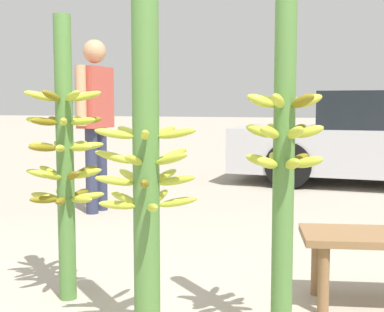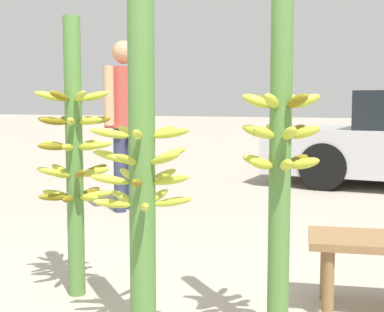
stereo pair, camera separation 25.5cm
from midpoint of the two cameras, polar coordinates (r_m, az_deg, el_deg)
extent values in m
cylinder|color=#4C7A38|center=(3.06, -10.13, -0.29)|extent=(0.10, 0.10, 1.58)
ellipsoid|color=#ADB733|center=(2.93, -9.41, 6.34)|extent=(0.16, 0.14, 0.08)
ellipsoid|color=#ADB733|center=(3.00, -7.96, 6.34)|extent=(0.18, 0.08, 0.08)
ellipsoid|color=#ADB733|center=(3.11, -8.27, 6.31)|extent=(0.11, 0.18, 0.08)
ellipsoid|color=#ADB733|center=(3.17, -10.00, 6.27)|extent=(0.12, 0.17, 0.08)
ellipsoid|color=#736414|center=(3.13, -11.89, 6.24)|extent=(0.18, 0.07, 0.08)
ellipsoid|color=#ADB733|center=(3.03, -12.62, 6.25)|extent=(0.16, 0.14, 0.08)
ellipsoid|color=#736414|center=(2.94, -11.55, 6.30)|extent=(0.05, 0.18, 0.08)
ellipsoid|color=#736414|center=(3.16, -11.06, 3.78)|extent=(0.17, 0.13, 0.06)
ellipsoid|color=#ADB733|center=(3.08, -12.47, 3.71)|extent=(0.18, 0.09, 0.06)
ellipsoid|color=#736414|center=(2.97, -12.22, 3.65)|extent=(0.10, 0.18, 0.06)
ellipsoid|color=#ADB733|center=(2.92, -10.37, 3.65)|extent=(0.12, 0.17, 0.06)
ellipsoid|color=#ADB733|center=(2.96, -8.38, 3.71)|extent=(0.18, 0.06, 0.06)
ellipsoid|color=#736414|center=(3.07, -7.84, 3.78)|extent=(0.15, 0.15, 0.06)
ellipsoid|color=#ADB733|center=(3.16, -9.05, 3.81)|extent=(0.05, 0.18, 0.06)
ellipsoid|color=#ADB733|center=(2.95, -8.61, 0.97)|extent=(0.18, 0.09, 0.06)
ellipsoid|color=#ADB733|center=(3.05, -7.76, 1.14)|extent=(0.17, 0.13, 0.06)
ellipsoid|color=#ADB733|center=(3.15, -8.70, 1.26)|extent=(0.05, 0.17, 0.06)
ellipsoid|color=#ADB733|center=(3.18, -10.66, 1.26)|extent=(0.15, 0.15, 0.06)
ellipsoid|color=#ADB733|center=(3.11, -12.27, 1.14)|extent=(0.18, 0.06, 0.06)
ellipsoid|color=#736414|center=(3.00, -12.35, 0.98)|extent=(0.12, 0.17, 0.06)
ellipsoid|color=#ADB733|center=(2.93, -10.71, 0.90)|extent=(0.10, 0.18, 0.06)
ellipsoid|color=#ADB733|center=(3.19, -9.71, -1.37)|extent=(0.11, 0.18, 0.08)
ellipsoid|color=#ADB733|center=(3.16, -11.60, -1.46)|extent=(0.18, 0.08, 0.08)
ellipsoid|color=#ADB733|center=(3.06, -12.45, -1.70)|extent=(0.16, 0.14, 0.08)
ellipsoid|color=#ADB733|center=(2.97, -11.52, -1.92)|extent=(0.05, 0.17, 0.08)
ellipsoid|color=#736414|center=(2.95, -9.45, -1.93)|extent=(0.16, 0.14, 0.08)
ellipsoid|color=#ADB733|center=(3.02, -7.91, -1.73)|extent=(0.18, 0.07, 0.08)
ellipsoid|color=#736414|center=(3.13, -8.08, -1.48)|extent=(0.12, 0.17, 0.08)
ellipsoid|color=#736414|center=(3.18, -8.57, -3.81)|extent=(0.06, 0.18, 0.06)
ellipsoid|color=#ADB733|center=(3.21, -10.50, -3.76)|extent=(0.15, 0.15, 0.06)
ellipsoid|color=#ADB733|center=(3.15, -12.13, -3.98)|extent=(0.18, 0.06, 0.06)
ellipsoid|color=#736414|center=(3.04, -12.27, -4.33)|extent=(0.13, 0.17, 0.06)
ellipsoid|color=#736414|center=(2.97, -10.68, -4.54)|extent=(0.10, 0.18, 0.06)
ellipsoid|color=#ADB733|center=(2.99, -8.59, -4.43)|extent=(0.18, 0.09, 0.06)
ellipsoid|color=#ADB733|center=(3.09, -7.69, -4.10)|extent=(0.17, 0.13, 0.06)
cylinder|color=#4C7A38|center=(2.42, -2.35, -1.67)|extent=(0.12, 0.12, 1.59)
ellipsoid|color=#ADB733|center=(2.51, -0.25, 2.62)|extent=(0.08, 0.19, 0.07)
ellipsoid|color=#ADB733|center=(2.52, -4.08, 2.62)|extent=(0.17, 0.13, 0.07)
ellipsoid|color=#ADB733|center=(2.37, -5.73, 2.42)|extent=(0.16, 0.15, 0.07)
ellipsoid|color=#ADB733|center=(2.26, -2.63, 2.28)|extent=(0.10, 0.18, 0.07)
ellipsoid|color=#ADB733|center=(2.35, 0.88, 2.42)|extent=(0.18, 0.05, 0.07)
ellipsoid|color=#ADB733|center=(2.43, -5.67, -0.04)|extent=(0.18, 0.10, 0.08)
ellipsoid|color=#ADB733|center=(2.28, -3.85, -0.39)|extent=(0.04, 0.18, 0.08)
ellipsoid|color=#ADB733|center=(2.32, 0.21, -0.30)|extent=(0.18, 0.09, 0.08)
ellipsoid|color=#ADB733|center=(2.48, 0.51, 0.10)|extent=(0.13, 0.17, 0.08)
ellipsoid|color=#ADB733|center=(2.55, -2.96, 0.24)|extent=(0.14, 0.17, 0.08)
ellipsoid|color=#ADB733|center=(2.53, -0.18, -2.08)|extent=(0.08, 0.19, 0.07)
ellipsoid|color=#ADB733|center=(2.55, -3.97, -2.05)|extent=(0.17, 0.13, 0.07)
ellipsoid|color=#ADB733|center=(2.40, -5.69, -2.54)|extent=(0.17, 0.14, 0.07)
ellipsoid|color=#736414|center=(2.28, -2.71, -2.94)|extent=(0.10, 0.18, 0.07)
ellipsoid|color=#ADB733|center=(2.37, 0.83, -2.61)|extent=(0.18, 0.05, 0.07)
ellipsoid|color=#ADB733|center=(2.42, 1.02, -4.93)|extent=(0.19, 0.08, 0.07)
ellipsoid|color=#ADB733|center=(2.56, -0.77, -4.31)|extent=(0.05, 0.18, 0.07)
ellipsoid|color=#ADB733|center=(2.54, -4.54, -4.41)|extent=(0.18, 0.10, 0.07)
ellipsoid|color=#ADB733|center=(2.38, -5.47, -5.10)|extent=(0.14, 0.17, 0.07)
ellipsoid|color=#ADB733|center=(2.30, -1.90, -5.47)|extent=(0.13, 0.17, 0.07)
cylinder|color=#4C7A38|center=(2.41, 12.40, -0.22)|extent=(0.10, 0.10, 1.72)
ellipsoid|color=#ADB733|center=(2.50, 13.29, 5.73)|extent=(0.06, 0.14, 0.09)
ellipsoid|color=#ADB733|center=(2.48, 10.85, 5.78)|extent=(0.14, 0.12, 0.09)
ellipsoid|color=#ADB733|center=(2.37, 9.97, 5.81)|extent=(0.15, 0.10, 0.09)
ellipsoid|color=#ADB733|center=(2.29, 11.69, 5.79)|extent=(0.06, 0.14, 0.09)
ellipsoid|color=#736414|center=(2.31, 14.32, 5.73)|extent=(0.14, 0.12, 0.09)
ellipsoid|color=#ADB733|center=(2.42, 15.04, 5.70)|extent=(0.15, 0.10, 0.09)
ellipsoid|color=#ADB733|center=(2.41, 9.90, 2.60)|extent=(0.14, 0.06, 0.08)
ellipsoid|color=#ADB733|center=(2.31, 10.83, 2.45)|extent=(0.10, 0.15, 0.08)
ellipsoid|color=#ADB733|center=(2.30, 13.50, 2.38)|extent=(0.12, 0.14, 0.08)
ellipsoid|color=#ADB733|center=(2.39, 15.05, 2.46)|extent=(0.14, 0.06, 0.08)
ellipsoid|color=#736414|center=(2.48, 13.98, 2.60)|extent=(0.10, 0.15, 0.08)
ellipsoid|color=#ADB733|center=(2.50, 11.50, 2.67)|extent=(0.12, 0.14, 0.08)
ellipsoid|color=#ADB733|center=(2.33, 10.56, -0.84)|extent=(0.11, 0.14, 0.08)
ellipsoid|color=#ADB733|center=(2.30, 13.19, -0.96)|extent=(0.11, 0.14, 0.08)
ellipsoid|color=#ADB733|center=(2.39, 14.95, -0.78)|extent=(0.14, 0.05, 0.08)
ellipsoid|color=#736414|center=(2.49, 14.11, -0.50)|extent=(0.11, 0.14, 0.08)
ellipsoid|color=#ADB733|center=(2.51, 11.66, -0.39)|extent=(0.11, 0.14, 0.08)
ellipsoid|color=#ADB733|center=(2.43, 9.88, -0.55)|extent=(0.14, 0.05, 0.08)
cylinder|color=#2D334C|center=(5.44, -6.40, -1.51)|extent=(0.12, 0.12, 0.86)
cylinder|color=#2D334C|center=(5.60, -5.36, -1.30)|extent=(0.12, 0.12, 0.86)
cube|color=#BF4C3F|center=(5.48, -5.95, 6.22)|extent=(0.20, 0.43, 0.61)
cylinder|color=tan|center=(5.25, -7.48, 6.40)|extent=(0.10, 0.10, 0.58)
cylinder|color=tan|center=(5.71, -4.54, 6.36)|extent=(0.10, 0.10, 0.58)
sphere|color=tan|center=(5.50, -6.00, 10.97)|extent=(0.23, 0.23, 0.23)
cylinder|color=olive|center=(3.18, 16.38, -11.38)|extent=(0.06, 0.06, 0.37)
cylinder|color=olive|center=(2.90, 16.85, -13.05)|extent=(0.06, 0.06, 0.37)
cylinder|color=black|center=(7.02, 14.88, -1.09)|extent=(0.61, 0.21, 0.61)
cylinder|color=black|center=(8.61, 16.81, 0.07)|extent=(0.61, 0.21, 0.61)
camera|label=1|loc=(0.13, -87.20, 0.28)|focal=50.00mm
camera|label=2|loc=(0.13, 92.80, -0.28)|focal=50.00mm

